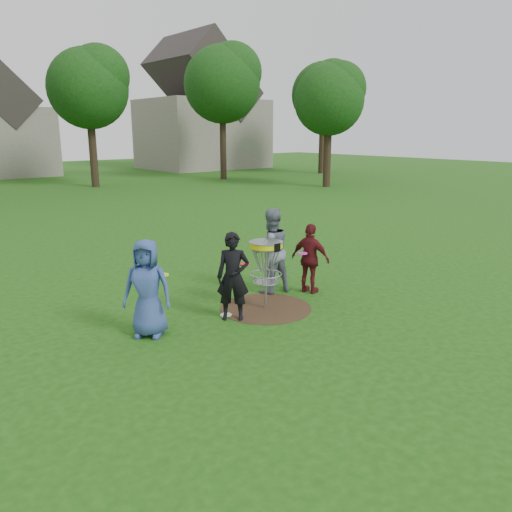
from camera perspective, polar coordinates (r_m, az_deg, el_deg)
ground at (r=9.88m, az=1.12°, el=-5.96°), size 100.00×100.00×0.00m
dirt_patch at (r=9.88m, az=1.12°, el=-5.94°), size 1.80×1.80×0.01m
player_blue at (r=8.54m, az=-12.32°, el=-3.63°), size 0.95×0.96×1.67m
player_black at (r=9.07m, az=-2.63°, el=-2.38°), size 0.70×0.69×1.64m
player_grey at (r=10.60m, az=1.68°, el=0.59°), size 1.01×0.86×1.82m
player_maroon at (r=10.66m, az=6.23°, el=-0.31°), size 0.59×0.94×1.50m
disc_on_grass at (r=9.51m, az=-3.44°, el=-6.74°), size 0.22×0.22×0.02m
disc_golf_basket at (r=9.57m, az=1.15°, el=-0.23°), size 0.66×0.67×1.38m
held_discs at (r=9.57m, az=-0.84°, el=-0.25°), size 3.43×0.78×0.22m
house_row at (r=41.53m, az=-25.33°, el=13.93°), size 44.50×10.65×11.62m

